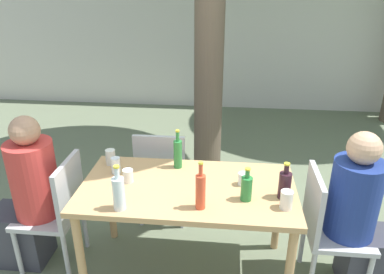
{
  "coord_description": "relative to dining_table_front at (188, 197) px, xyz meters",
  "views": [
    {
      "loc": [
        0.27,
        -2.26,
        2.16
      ],
      "look_at": [
        0.0,
        0.3,
        1.02
      ],
      "focal_mm": 35.0,
      "sensor_mm": 36.0,
      "label": 1
    }
  ],
  "objects": [
    {
      "name": "person_seated_1",
      "position": [
        1.23,
        -0.0,
        -0.13
      ],
      "size": [
        0.57,
        0.34,
        1.24
      ],
      "rotation": [
        0.0,
        0.0,
        1.57
      ],
      "color": "#383842",
      "rests_on": "ground_plane"
    },
    {
      "name": "drinking_glass_0",
      "position": [
        -0.56,
        0.14,
        0.15
      ],
      "size": [
        0.07,
        0.07,
        0.13
      ],
      "color": "white",
      "rests_on": "dining_table_front"
    },
    {
      "name": "patio_chair_0",
      "position": [
        -0.99,
        0.0,
        -0.16
      ],
      "size": [
        0.44,
        0.44,
        0.91
      ],
      "rotation": [
        0.0,
        0.0,
        -1.57
      ],
      "color": "#B2B2B7",
      "rests_on": "ground_plane"
    },
    {
      "name": "dining_table_front",
      "position": [
        0.0,
        0.0,
        0.0
      ],
      "size": [
        1.52,
        0.81,
        0.77
      ],
      "color": "tan",
      "rests_on": "ground_plane"
    },
    {
      "name": "drinking_glass_2",
      "position": [
        -0.64,
        0.27,
        0.15
      ],
      "size": [
        0.08,
        0.08,
        0.12
      ],
      "color": "silver",
      "rests_on": "dining_table_front"
    },
    {
      "name": "green_bottle_1",
      "position": [
        0.4,
        -0.13,
        0.18
      ],
      "size": [
        0.08,
        0.08,
        0.24
      ],
      "color": "#287A38",
      "rests_on": "dining_table_front"
    },
    {
      "name": "green_bottle_3",
      "position": [
        -0.11,
        0.28,
        0.21
      ],
      "size": [
        0.07,
        0.07,
        0.31
      ],
      "color": "#287A38",
      "rests_on": "dining_table_front"
    },
    {
      "name": "cafe_building_wall",
      "position": [
        0.0,
        3.98,
        0.72
      ],
      "size": [
        10.0,
        0.08,
        2.8
      ],
      "color": "beige",
      "rests_on": "ground_plane"
    },
    {
      "name": "drinking_glass_3",
      "position": [
        -0.43,
        0.02,
        0.14
      ],
      "size": [
        0.08,
        0.08,
        0.1
      ],
      "color": "silver",
      "rests_on": "dining_table_front"
    },
    {
      "name": "wine_bottle_0",
      "position": [
        0.66,
        -0.08,
        0.19
      ],
      "size": [
        0.08,
        0.08,
        0.26
      ],
      "color": "#331923",
      "rests_on": "dining_table_front"
    },
    {
      "name": "person_seated_0",
      "position": [
        -1.23,
        -0.0,
        -0.12
      ],
      "size": [
        0.57,
        0.34,
        1.26
      ],
      "rotation": [
        0.0,
        0.0,
        -1.57
      ],
      "color": "#383842",
      "rests_on": "ground_plane"
    },
    {
      "name": "drinking_glass_4",
      "position": [
        0.66,
        -0.2,
        0.15
      ],
      "size": [
        0.08,
        0.08,
        0.12
      ],
      "color": "silver",
      "rests_on": "dining_table_front"
    },
    {
      "name": "patio_chair_1",
      "position": [
        0.99,
        0.0,
        -0.16
      ],
      "size": [
        0.44,
        0.44,
        0.91
      ],
      "rotation": [
        0.0,
        0.0,
        1.57
      ],
      "color": "#B2B2B7",
      "rests_on": "ground_plane"
    },
    {
      "name": "patio_chair_2",
      "position": [
        -0.3,
        0.64,
        -0.16
      ],
      "size": [
        0.44,
        0.44,
        0.91
      ],
      "rotation": [
        0.0,
        0.0,
        3.14
      ],
      "color": "#B2B2B7",
      "rests_on": "ground_plane"
    },
    {
      "name": "ground_plane",
      "position": [
        0.0,
        0.0,
        -0.68
      ],
      "size": [
        30.0,
        30.0,
        0.0
      ],
      "primitive_type": "plane",
      "color": "#667056"
    },
    {
      "name": "drinking_glass_1",
      "position": [
        0.39,
        0.06,
        0.13
      ],
      "size": [
        0.07,
        0.07,
        0.09
      ],
      "color": "silver",
      "rests_on": "dining_table_front"
    },
    {
      "name": "soda_bottle_2",
      "position": [
        0.11,
        -0.25,
        0.22
      ],
      "size": [
        0.06,
        0.06,
        0.33
      ],
      "color": "#DB4C2D",
      "rests_on": "dining_table_front"
    },
    {
      "name": "water_bottle_4",
      "position": [
        -0.4,
        -0.32,
        0.21
      ],
      "size": [
        0.08,
        0.08,
        0.31
      ],
      "color": "silver",
      "rests_on": "dining_table_front"
    }
  ]
}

